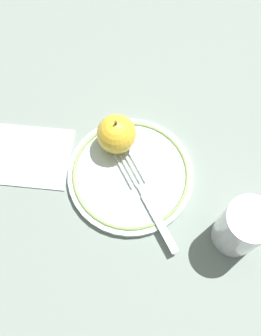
% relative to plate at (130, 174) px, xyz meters
% --- Properties ---
extents(ground_plane, '(2.00, 2.00, 0.00)m').
position_rel_plate_xyz_m(ground_plane, '(-0.01, -0.01, -0.01)').
color(ground_plane, slate).
extents(plate, '(0.21, 0.21, 0.01)m').
position_rel_plate_xyz_m(plate, '(0.00, 0.00, 0.00)').
color(plate, silver).
rests_on(plate, ground_plane).
extents(apple_red_whole, '(0.06, 0.06, 0.07)m').
position_rel_plate_xyz_m(apple_red_whole, '(0.03, -0.05, 0.04)').
color(apple_red_whole, gold).
rests_on(apple_red_whole, plate).
extents(fork, '(0.14, 0.15, 0.00)m').
position_rel_plate_xyz_m(fork, '(-0.04, 0.04, 0.01)').
color(fork, silver).
rests_on(fork, plate).
extents(drinking_glass, '(0.07, 0.07, 0.10)m').
position_rel_plate_xyz_m(drinking_glass, '(-0.18, 0.06, 0.04)').
color(drinking_glass, white).
rests_on(drinking_glass, ground_plane).
extents(napkin_folded, '(0.15, 0.13, 0.01)m').
position_rel_plate_xyz_m(napkin_folded, '(0.17, 0.01, -0.00)').
color(napkin_folded, silver).
rests_on(napkin_folded, ground_plane).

